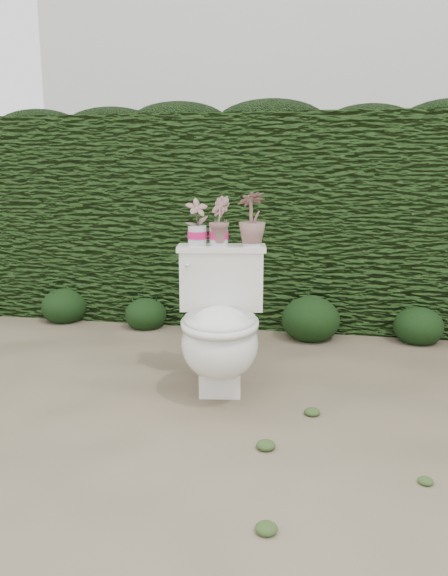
% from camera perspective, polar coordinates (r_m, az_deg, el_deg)
% --- Properties ---
extents(ground, '(60.00, 60.00, 0.00)m').
position_cam_1_polar(ground, '(3.25, 2.09, -9.71)').
color(ground, gray).
rests_on(ground, ground).
extents(hedge, '(8.00, 1.00, 1.60)m').
position_cam_1_polar(hedge, '(4.62, 5.27, 6.97)').
color(hedge, '#294918').
rests_on(hedge, ground).
extents(house_wall, '(8.00, 3.50, 4.00)m').
position_cam_1_polar(house_wall, '(9.02, 12.36, 16.80)').
color(house_wall, silver).
rests_on(house_wall, ground).
extents(toilet, '(0.56, 0.74, 0.78)m').
position_cam_1_polar(toilet, '(3.04, -0.38, -4.13)').
color(toilet, white).
rests_on(toilet, ground).
extents(potted_plant_left, '(0.16, 0.14, 0.25)m').
position_cam_1_polar(potted_plant_left, '(3.18, -2.75, 6.58)').
color(potted_plant_left, '#23722F').
rests_on(potted_plant_left, toilet).
extents(potted_plant_center, '(0.16, 0.18, 0.26)m').
position_cam_1_polar(potted_plant_center, '(3.18, -0.54, 6.70)').
color(potted_plant_center, '#23722F').
rests_on(potted_plant_center, toilet).
extents(potted_plant_right, '(0.23, 0.23, 0.29)m').
position_cam_1_polar(potted_plant_right, '(3.18, 2.86, 6.90)').
color(potted_plant_right, '#23722F').
rests_on(potted_plant_right, toilet).
extents(liriope_clump_1, '(0.36, 0.36, 0.29)m').
position_cam_1_polar(liriope_clump_1, '(4.69, -15.91, -1.46)').
color(liriope_clump_1, black).
rests_on(liriope_clump_1, ground).
extents(liriope_clump_2, '(0.32, 0.32, 0.26)m').
position_cam_1_polar(liriope_clump_2, '(4.37, -7.97, -2.31)').
color(liriope_clump_2, black).
rests_on(liriope_clump_2, ground).
extents(liriope_clump_3, '(0.37, 0.37, 0.30)m').
position_cam_1_polar(liriope_clump_3, '(4.31, -0.81, -2.12)').
color(liriope_clump_3, black).
rests_on(liriope_clump_3, ground).
extents(liriope_clump_4, '(0.42, 0.42, 0.33)m').
position_cam_1_polar(liriope_clump_4, '(4.09, 8.81, -2.79)').
color(liriope_clump_4, black).
rests_on(liriope_clump_4, ground).
extents(liriope_clump_5, '(0.35, 0.35, 0.28)m').
position_cam_1_polar(liriope_clump_5, '(4.20, 19.16, -3.33)').
color(liriope_clump_5, black).
rests_on(liriope_clump_5, ground).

